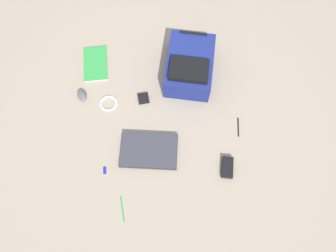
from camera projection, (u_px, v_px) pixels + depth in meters
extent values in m
plane|color=gray|center=(164.00, 121.00, 2.11)|extent=(3.87, 3.87, 0.00)
cube|color=navy|center=(190.00, 66.00, 2.17)|extent=(0.42, 0.50, 0.17)
cube|color=black|center=(189.00, 70.00, 2.03)|extent=(0.29, 0.23, 0.04)
cylinder|color=black|center=(194.00, 33.00, 2.15)|extent=(0.18, 0.07, 0.02)
cube|color=#24242C|center=(149.00, 151.00, 2.02)|extent=(0.40, 0.30, 0.02)
cube|color=#2D2D38|center=(149.00, 150.00, 2.01)|extent=(0.39, 0.30, 0.01)
cube|color=silver|center=(96.00, 64.00, 2.26)|extent=(0.18, 0.28, 0.02)
cube|color=#2D8C3F|center=(95.00, 63.00, 2.25)|extent=(0.18, 0.29, 0.00)
ellipsoid|color=#4C4C51|center=(82.00, 95.00, 2.16)|extent=(0.08, 0.11, 0.04)
torus|color=silver|center=(109.00, 103.00, 2.15)|extent=(0.12, 0.12, 0.01)
cube|color=black|center=(227.00, 167.00, 1.98)|extent=(0.10, 0.14, 0.04)
cylinder|color=black|center=(238.00, 127.00, 2.09)|extent=(0.04, 0.13, 0.01)
cylinder|color=#198C33|center=(122.00, 209.00, 1.90)|extent=(0.01, 0.15, 0.01)
cube|color=black|center=(143.00, 98.00, 2.16)|extent=(0.07, 0.07, 0.02)
cube|color=#191999|center=(105.00, 170.00, 1.98)|extent=(0.02, 0.05, 0.01)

